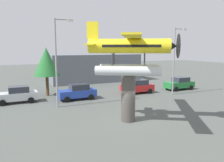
% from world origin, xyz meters
% --- Properties ---
extents(ground_plane, '(140.00, 140.00, 0.00)m').
position_xyz_m(ground_plane, '(0.00, 0.00, 0.00)').
color(ground_plane, '#515651').
extents(display_pedestal, '(1.10, 1.10, 3.75)m').
position_xyz_m(display_pedestal, '(0.00, 0.00, 1.88)').
color(display_pedestal, '#4C4742').
rests_on(display_pedestal, ground).
extents(floatplane_monument, '(7.02, 9.35, 4.00)m').
position_xyz_m(floatplane_monument, '(0.11, -0.07, 5.42)').
color(floatplane_monument, silver).
rests_on(floatplane_monument, display_pedestal).
extents(car_near_silver, '(4.20, 2.02, 1.76)m').
position_xyz_m(car_near_silver, '(-7.69, 10.26, 0.88)').
color(car_near_silver, silver).
rests_on(car_near_silver, ground).
extents(car_mid_blue, '(4.20, 2.02, 1.76)m').
position_xyz_m(car_mid_blue, '(-1.47, 8.99, 0.88)').
color(car_mid_blue, '#2847B7').
rests_on(car_mid_blue, ground).
extents(car_far_red, '(4.20, 2.02, 1.76)m').
position_xyz_m(car_far_red, '(6.50, 9.09, 0.88)').
color(car_far_red, red).
rests_on(car_far_red, ground).
extents(car_distant_green, '(4.20, 2.02, 1.76)m').
position_xyz_m(car_distant_green, '(13.18, 8.81, 0.88)').
color(car_distant_green, '#237A38').
rests_on(car_distant_green, ground).
extents(streetlight_primary, '(1.84, 0.28, 8.53)m').
position_xyz_m(streetlight_primary, '(-4.02, 6.63, 4.91)').
color(streetlight_primary, gray).
rests_on(streetlight_primary, ground).
extents(streetlight_secondary, '(1.84, 0.28, 8.17)m').
position_xyz_m(streetlight_secondary, '(10.27, 6.60, 4.72)').
color(streetlight_secondary, gray).
rests_on(streetlight_secondary, ground).
extents(storefront_building, '(15.42, 6.83, 4.68)m').
position_xyz_m(storefront_building, '(5.36, 22.00, 2.34)').
color(storefront_building, slate).
rests_on(storefront_building, ground).
extents(tree_east, '(3.08, 3.08, 5.86)m').
position_xyz_m(tree_east, '(-4.15, 12.64, 4.12)').
color(tree_east, brown).
rests_on(tree_east, ground).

